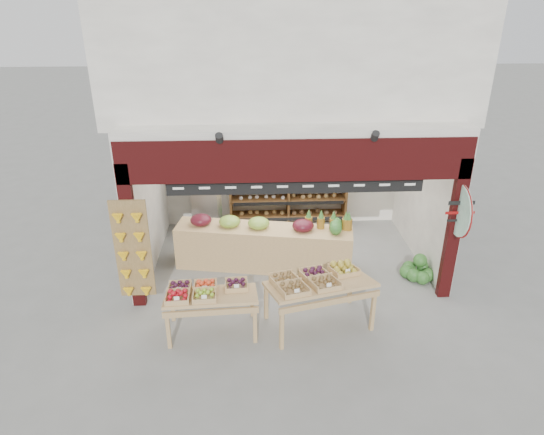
{
  "coord_description": "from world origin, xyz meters",
  "views": [
    {
      "loc": [
        -0.75,
        -8.37,
        5.07
      ],
      "look_at": [
        -0.35,
        -0.2,
        1.25
      ],
      "focal_mm": 32.0,
      "sensor_mm": 36.0,
      "label": 1
    }
  ],
  "objects_px": {
    "display_table_left": "(205,293)",
    "watermelon_pile": "(418,271)",
    "back_shelving": "(288,185)",
    "refrigerator": "(205,196)",
    "display_table_right": "(315,282)",
    "cardboard_stack": "(226,242)",
    "mid_counter": "(263,246)"
  },
  "relations": [
    {
      "from": "back_shelving",
      "to": "refrigerator",
      "type": "relative_size",
      "value": 1.57
    },
    {
      "from": "back_shelving",
      "to": "mid_counter",
      "type": "relative_size",
      "value": 0.76
    },
    {
      "from": "refrigerator",
      "to": "mid_counter",
      "type": "height_order",
      "value": "refrigerator"
    },
    {
      "from": "back_shelving",
      "to": "display_table_right",
      "type": "distance_m",
      "value": 3.76
    },
    {
      "from": "mid_counter",
      "to": "display_table_left",
      "type": "xyz_separation_m",
      "value": [
        -1.0,
        -2.01,
        0.25
      ]
    },
    {
      "from": "display_table_right",
      "to": "watermelon_pile",
      "type": "bearing_deg",
      "value": 31.11
    },
    {
      "from": "cardboard_stack",
      "to": "back_shelving",
      "type": "bearing_deg",
      "value": 39.55
    },
    {
      "from": "watermelon_pile",
      "to": "display_table_right",
      "type": "bearing_deg",
      "value": -148.89
    },
    {
      "from": "back_shelving",
      "to": "cardboard_stack",
      "type": "xyz_separation_m",
      "value": [
        -1.42,
        -1.17,
        -0.8
      ]
    },
    {
      "from": "back_shelving",
      "to": "mid_counter",
      "type": "height_order",
      "value": "back_shelving"
    },
    {
      "from": "display_table_left",
      "to": "cardboard_stack",
      "type": "bearing_deg",
      "value": 85.46
    },
    {
      "from": "cardboard_stack",
      "to": "watermelon_pile",
      "type": "height_order",
      "value": "cardboard_stack"
    },
    {
      "from": "display_table_left",
      "to": "watermelon_pile",
      "type": "bearing_deg",
      "value": 19.63
    },
    {
      "from": "display_table_right",
      "to": "display_table_left",
      "type": "bearing_deg",
      "value": -177.07
    },
    {
      "from": "back_shelving",
      "to": "refrigerator",
      "type": "height_order",
      "value": "refrigerator"
    },
    {
      "from": "display_table_left",
      "to": "watermelon_pile",
      "type": "xyz_separation_m",
      "value": [
        3.97,
        1.41,
        -0.56
      ]
    },
    {
      "from": "back_shelving",
      "to": "display_table_right",
      "type": "bearing_deg",
      "value": -87.84
    },
    {
      "from": "back_shelving",
      "to": "watermelon_pile",
      "type": "bearing_deg",
      "value": -46.15
    },
    {
      "from": "back_shelving",
      "to": "watermelon_pile",
      "type": "xyz_separation_m",
      "value": [
        2.34,
        -2.43,
        -0.87
      ]
    },
    {
      "from": "refrigerator",
      "to": "mid_counter",
      "type": "xyz_separation_m",
      "value": [
        1.27,
        -1.72,
        -0.39
      ]
    },
    {
      "from": "display_table_left",
      "to": "watermelon_pile",
      "type": "distance_m",
      "value": 4.25
    },
    {
      "from": "refrigerator",
      "to": "display_table_right",
      "type": "height_order",
      "value": "refrigerator"
    },
    {
      "from": "refrigerator",
      "to": "display_table_right",
      "type": "distance_m",
      "value": 4.17
    },
    {
      "from": "mid_counter",
      "to": "display_table_left",
      "type": "height_order",
      "value": "mid_counter"
    },
    {
      "from": "refrigerator",
      "to": "display_table_left",
      "type": "relative_size",
      "value": 1.15
    },
    {
      "from": "refrigerator",
      "to": "display_table_right",
      "type": "xyz_separation_m",
      "value": [
        2.04,
        -3.64,
        -0.03
      ]
    },
    {
      "from": "display_table_left",
      "to": "watermelon_pile",
      "type": "relative_size",
      "value": 2.3
    },
    {
      "from": "cardboard_stack",
      "to": "mid_counter",
      "type": "xyz_separation_m",
      "value": [
        0.78,
        -0.66,
        0.24
      ]
    },
    {
      "from": "back_shelving",
      "to": "display_table_right",
      "type": "xyz_separation_m",
      "value": [
        0.14,
        -3.75,
        -0.21
      ]
    },
    {
      "from": "display_table_right",
      "to": "watermelon_pile",
      "type": "height_order",
      "value": "display_table_right"
    },
    {
      "from": "cardboard_stack",
      "to": "mid_counter",
      "type": "height_order",
      "value": "mid_counter"
    },
    {
      "from": "back_shelving",
      "to": "cardboard_stack",
      "type": "bearing_deg",
      "value": -140.45
    }
  ]
}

